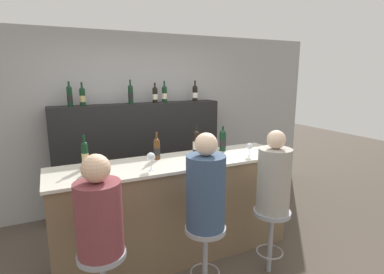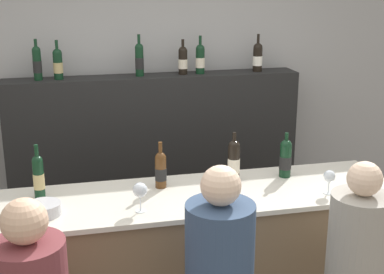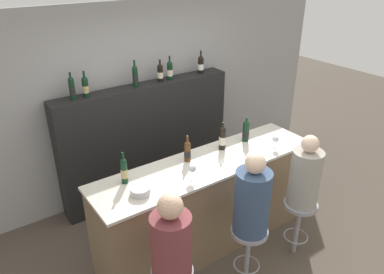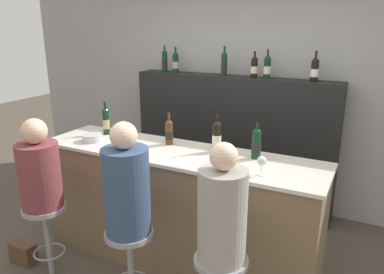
% 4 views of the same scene
% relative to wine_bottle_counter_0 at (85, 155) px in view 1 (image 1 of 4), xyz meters
% --- Properties ---
extents(ground_plane, '(16.00, 16.00, 0.00)m').
position_rel_wine_bottle_counter_0_xyz_m(ground_plane, '(0.90, -0.47, -1.23)').
color(ground_plane, '#4C4238').
extents(wall_back, '(6.40, 0.05, 2.60)m').
position_rel_wine_bottle_counter_0_xyz_m(wall_back, '(0.90, 1.43, 0.07)').
color(wall_back, '#9E9E9E').
rests_on(wall_back, ground_plane).
extents(bar_counter, '(2.60, 0.68, 1.09)m').
position_rel_wine_bottle_counter_0_xyz_m(bar_counter, '(0.90, -0.15, -0.68)').
color(bar_counter, brown).
rests_on(bar_counter, ground_plane).
extents(back_bar_cabinet, '(2.43, 0.28, 1.59)m').
position_rel_wine_bottle_counter_0_xyz_m(back_bar_cabinet, '(0.90, 1.20, -0.44)').
color(back_bar_cabinet, black).
rests_on(back_bar_cabinet, ground_plane).
extents(wine_bottle_counter_0, '(0.07, 0.07, 0.33)m').
position_rel_wine_bottle_counter_0_xyz_m(wine_bottle_counter_0, '(0.00, 0.00, 0.00)').
color(wine_bottle_counter_0, black).
rests_on(wine_bottle_counter_0, bar_counter).
extents(wine_bottle_counter_1, '(0.07, 0.07, 0.30)m').
position_rel_wine_bottle_counter_0_xyz_m(wine_bottle_counter_1, '(0.74, -0.00, -0.02)').
color(wine_bottle_counter_1, '#4C2D14').
rests_on(wine_bottle_counter_1, bar_counter).
extents(wine_bottle_counter_2, '(0.08, 0.08, 0.33)m').
position_rel_wine_bottle_counter_0_xyz_m(wine_bottle_counter_2, '(1.21, -0.00, 0.00)').
color(wine_bottle_counter_2, black).
rests_on(wine_bottle_counter_2, bar_counter).
extents(wine_bottle_counter_3, '(0.08, 0.08, 0.30)m').
position_rel_wine_bottle_counter_0_xyz_m(wine_bottle_counter_3, '(1.57, 0.00, -0.01)').
color(wine_bottle_counter_3, black).
rests_on(wine_bottle_counter_3, bar_counter).
extents(wine_bottle_backbar_0, '(0.07, 0.07, 0.32)m').
position_rel_wine_bottle_counter_0_xyz_m(wine_bottle_backbar_0, '(-0.02, 1.20, 0.50)').
color(wine_bottle_backbar_0, black).
rests_on(wine_bottle_backbar_0, back_bar_cabinet).
extents(wine_bottle_backbar_1, '(0.07, 0.07, 0.31)m').
position_rel_wine_bottle_counter_0_xyz_m(wine_bottle_backbar_1, '(0.14, 1.20, 0.48)').
color(wine_bottle_backbar_1, black).
rests_on(wine_bottle_backbar_1, back_bar_cabinet).
extents(wine_bottle_backbar_2, '(0.07, 0.07, 0.34)m').
position_rel_wine_bottle_counter_0_xyz_m(wine_bottle_backbar_2, '(0.78, 1.20, 0.50)').
color(wine_bottle_backbar_2, black).
rests_on(wine_bottle_backbar_2, back_bar_cabinet).
extents(wine_bottle_backbar_3, '(0.08, 0.08, 0.29)m').
position_rel_wine_bottle_counter_0_xyz_m(wine_bottle_backbar_3, '(1.14, 1.20, 0.48)').
color(wine_bottle_backbar_3, black).
rests_on(wine_bottle_backbar_3, back_bar_cabinet).
extents(wine_bottle_backbar_4, '(0.08, 0.08, 0.32)m').
position_rel_wine_bottle_counter_0_xyz_m(wine_bottle_backbar_4, '(1.29, 1.20, 0.48)').
color(wine_bottle_backbar_4, black).
rests_on(wine_bottle_backbar_4, back_bar_cabinet).
extents(wine_bottle_backbar_5, '(0.08, 0.08, 0.32)m').
position_rel_wine_bottle_counter_0_xyz_m(wine_bottle_backbar_5, '(1.79, 1.20, 0.48)').
color(wine_bottle_backbar_5, black).
rests_on(wine_bottle_backbar_5, back_bar_cabinet).
extents(wine_glass_0, '(0.08, 0.08, 0.17)m').
position_rel_wine_bottle_counter_0_xyz_m(wine_glass_0, '(0.56, -0.33, -0.01)').
color(wine_glass_0, silver).
rests_on(wine_glass_0, bar_counter).
extents(wine_glass_1, '(0.07, 0.07, 0.15)m').
position_rel_wine_bottle_counter_0_xyz_m(wine_glass_1, '(1.72, -0.33, -0.03)').
color(wine_glass_1, silver).
rests_on(wine_glass_1, bar_counter).
extents(metal_bowl, '(0.19, 0.19, 0.07)m').
position_rel_wine_bottle_counter_0_xyz_m(metal_bowl, '(0.03, -0.25, -0.10)').
color(metal_bowl, '#B7B7BC').
rests_on(metal_bowl, bar_counter).
extents(tasting_menu, '(0.21, 0.30, 0.00)m').
position_rel_wine_bottle_counter_0_xyz_m(tasting_menu, '(1.08, -0.33, -0.14)').
color(tasting_menu, white).
rests_on(tasting_menu, bar_counter).
extents(bar_stool_left, '(0.37, 0.37, 0.68)m').
position_rel_wine_bottle_counter_0_xyz_m(bar_stool_left, '(-0.02, -0.86, -0.70)').
color(bar_stool_left, gray).
rests_on(bar_stool_left, ground_plane).
extents(guest_seated_left, '(0.34, 0.34, 0.77)m').
position_rel_wine_bottle_counter_0_xyz_m(guest_seated_left, '(-0.02, -0.86, -0.23)').
color(guest_seated_left, brown).
rests_on(guest_seated_left, bar_stool_left).
extents(bar_stool_middle, '(0.37, 0.37, 0.68)m').
position_rel_wine_bottle_counter_0_xyz_m(bar_stool_middle, '(0.88, -0.86, -0.70)').
color(bar_stool_middle, gray).
rests_on(bar_stool_middle, ground_plane).
extents(guest_seated_middle, '(0.34, 0.34, 0.85)m').
position_rel_wine_bottle_counter_0_xyz_m(guest_seated_middle, '(0.88, -0.86, -0.19)').
color(guest_seated_middle, '#334766').
rests_on(guest_seated_middle, bar_stool_middle).
extents(bar_stool_right, '(0.37, 0.37, 0.68)m').
position_rel_wine_bottle_counter_0_xyz_m(bar_stool_right, '(1.63, -0.86, -0.70)').
color(bar_stool_right, gray).
rests_on(bar_stool_right, ground_plane).
extents(guest_seated_right, '(0.32, 0.32, 0.81)m').
position_rel_wine_bottle_counter_0_xyz_m(guest_seated_right, '(1.63, -0.86, -0.21)').
color(guest_seated_right, gray).
rests_on(guest_seated_right, bar_stool_right).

